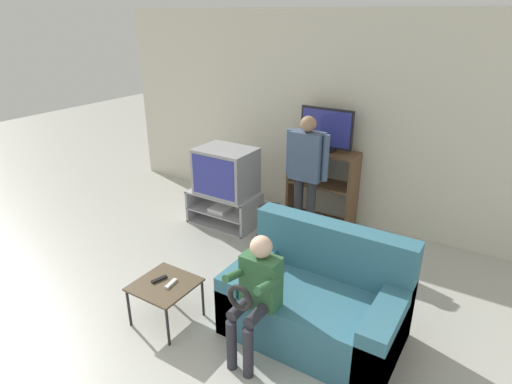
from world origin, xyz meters
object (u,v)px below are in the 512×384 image
at_px(folding_stool, 272,217).
at_px(snack_table, 165,287).
at_px(television_main, 226,171).
at_px(person_seated_child, 256,290).
at_px(television_flat, 326,131).
at_px(tv_stand, 224,208).
at_px(person_standing_adult, 306,167).
at_px(media_shelf, 322,186).
at_px(remote_control_black, 159,279).
at_px(remote_control_white, 171,284).
at_px(couch, 317,302).

xyz_separation_m(folding_stool, snack_table, (-0.21, -1.49, -0.11)).
relative_size(television_main, person_seated_child, 0.68).
height_order(television_flat, person_seated_child, television_flat).
distance_m(television_flat, folding_stool, 1.31).
bearing_deg(television_flat, folding_stool, -96.79).
height_order(tv_stand, person_standing_adult, person_standing_adult).
bearing_deg(person_seated_child, folding_stool, 115.56).
bearing_deg(media_shelf, person_standing_adult, -91.23).
xyz_separation_m(media_shelf, folding_stool, (-0.12, -1.04, -0.03)).
height_order(folding_stool, person_seated_child, person_seated_child).
relative_size(remote_control_black, person_seated_child, 0.14).
distance_m(remote_control_black, remote_control_white, 0.13).
relative_size(remote_control_white, couch, 0.10).
height_order(television_main, person_seated_child, person_seated_child).
bearing_deg(television_main, person_seated_child, -48.61).
height_order(snack_table, couch, couch).
distance_m(tv_stand, remote_control_black, 1.93).
relative_size(media_shelf, couch, 0.69).
relative_size(television_main, snack_table, 1.40).
bearing_deg(remote_control_white, snack_table, -169.29).
bearing_deg(tv_stand, television_flat, 34.62).
distance_m(television_main, snack_table, 2.00).
xyz_separation_m(television_flat, person_seated_child, (0.55, -2.47, -0.61)).
height_order(television_flat, person_standing_adult, television_flat).
relative_size(media_shelf, folding_stool, 1.71).
distance_m(folding_stool, remote_control_black, 1.50).
bearing_deg(tv_stand, remote_control_white, -67.04).
bearing_deg(television_main, television_flat, 34.68).
bearing_deg(couch, folding_stool, 136.74).
xyz_separation_m(folding_stool, person_standing_adult, (0.11, 0.57, 0.44)).
bearing_deg(remote_control_white, tv_stand, 104.93).
height_order(snack_table, remote_control_white, remote_control_white).
bearing_deg(folding_stool, tv_stand, 159.64).
relative_size(folding_stool, couch, 0.40).
distance_m(folding_stool, person_seated_child, 1.57).
xyz_separation_m(couch, person_seated_child, (-0.29, -0.50, 0.31)).
height_order(remote_control_black, person_standing_adult, person_standing_adult).
bearing_deg(media_shelf, remote_control_white, -96.19).
bearing_deg(couch, television_main, 145.60).
bearing_deg(snack_table, tv_stand, 111.18).
distance_m(television_main, remote_control_white, 2.00).
relative_size(couch, person_standing_adult, 0.95).
relative_size(television_flat, snack_table, 1.35).
xyz_separation_m(remote_control_black, couch, (1.24, 0.57, -0.10)).
height_order(couch, person_seated_child, person_seated_child).
relative_size(media_shelf, person_seated_child, 0.94).
height_order(television_flat, remote_control_white, television_flat).
height_order(snack_table, person_seated_child, person_seated_child).
height_order(television_flat, snack_table, television_flat).
height_order(folding_stool, remote_control_white, folding_stool).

